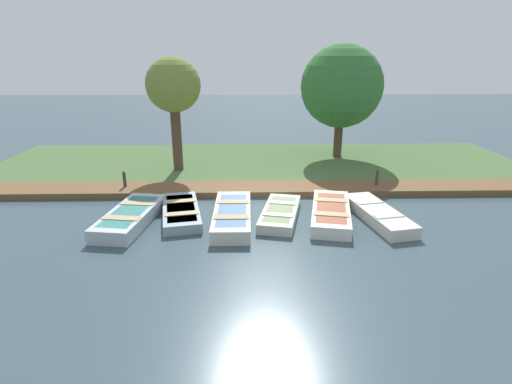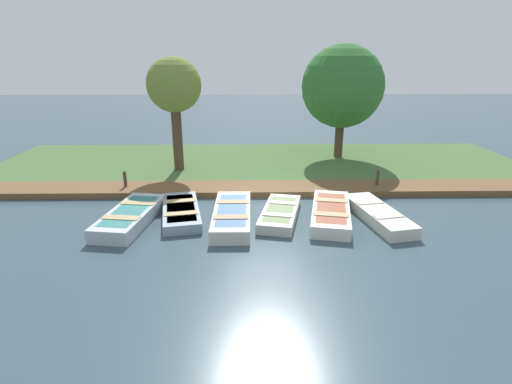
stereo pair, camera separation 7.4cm
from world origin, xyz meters
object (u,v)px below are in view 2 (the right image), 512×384
at_px(park_tree_far_left, 174,87).
at_px(park_tree_left, 343,87).
at_px(rowboat_1, 181,211).
at_px(rowboat_0, 131,216).
at_px(rowboat_3, 280,213).
at_px(mooring_post_near, 125,181).
at_px(rowboat_5, 378,214).
at_px(rowboat_4, 331,213).
at_px(rowboat_2, 232,215).
at_px(mooring_post_far, 377,180).

height_order(park_tree_far_left, park_tree_left, park_tree_left).
bearing_deg(rowboat_1, rowboat_0, -81.50).
distance_m(rowboat_0, park_tree_left, 11.47).
bearing_deg(rowboat_3, mooring_post_near, -102.92).
relative_size(park_tree_far_left, park_tree_left, 0.90).
bearing_deg(rowboat_0, rowboat_5, 98.67).
relative_size(rowboat_1, mooring_post_near, 3.86).
relative_size(rowboat_4, park_tree_far_left, 0.70).
bearing_deg(rowboat_2, rowboat_1, -105.72).
bearing_deg(rowboat_5, rowboat_4, -106.73).
bearing_deg(rowboat_2, rowboat_0, -88.91).
bearing_deg(mooring_post_near, park_tree_far_left, 145.93).
height_order(rowboat_4, park_tree_far_left, park_tree_far_left).
relative_size(rowboat_1, park_tree_far_left, 0.64).
xyz_separation_m(rowboat_1, rowboat_2, (0.48, 1.65, 0.05)).
distance_m(rowboat_3, mooring_post_far, 4.70).
relative_size(rowboat_2, rowboat_4, 0.98).
distance_m(rowboat_4, mooring_post_near, 7.71).
relative_size(rowboat_1, rowboat_2, 0.93).
bearing_deg(park_tree_far_left, mooring_post_near, -34.07).
xyz_separation_m(mooring_post_near, mooring_post_far, (0.00, 9.49, 0.00)).
bearing_deg(rowboat_1, park_tree_far_left, 178.65).
distance_m(rowboat_0, park_tree_far_left, 6.38).
relative_size(rowboat_3, rowboat_5, 0.89).
xyz_separation_m(rowboat_5, park_tree_left, (-7.48, 0.33, 3.30)).
height_order(rowboat_1, mooring_post_near, mooring_post_near).
xyz_separation_m(rowboat_0, rowboat_5, (-0.07, 7.66, -0.02)).
xyz_separation_m(park_tree_far_left, park_tree_left, (-2.21, 7.37, -0.16)).
relative_size(rowboat_0, rowboat_2, 0.99).
height_order(rowboat_0, park_tree_left, park_tree_left).
bearing_deg(rowboat_3, park_tree_left, 167.28).
relative_size(rowboat_3, park_tree_far_left, 0.60).
xyz_separation_m(rowboat_0, rowboat_4, (-0.21, 6.21, -0.01)).
distance_m(park_tree_far_left, park_tree_left, 7.69).
bearing_deg(mooring_post_near, park_tree_left, 117.12).
xyz_separation_m(rowboat_1, rowboat_3, (0.21, 3.16, 0.00)).
bearing_deg(park_tree_left, rowboat_3, -25.00).
relative_size(rowboat_1, park_tree_left, 0.58).
relative_size(rowboat_0, rowboat_3, 1.13).
distance_m(rowboat_3, rowboat_5, 3.05).
bearing_deg(mooring_post_far, rowboat_3, -55.80).
height_order(rowboat_2, rowboat_3, rowboat_2).
bearing_deg(mooring_post_far, rowboat_4, -39.98).
relative_size(rowboat_0, park_tree_far_left, 0.68).
relative_size(rowboat_3, mooring_post_far, 3.61).
bearing_deg(park_tree_left, rowboat_0, -46.64).
height_order(rowboat_2, park_tree_left, park_tree_left).
bearing_deg(rowboat_4, mooring_post_far, 151.41).
height_order(rowboat_1, rowboat_4, rowboat_4).
xyz_separation_m(rowboat_2, rowboat_3, (-0.26, 1.51, -0.05)).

